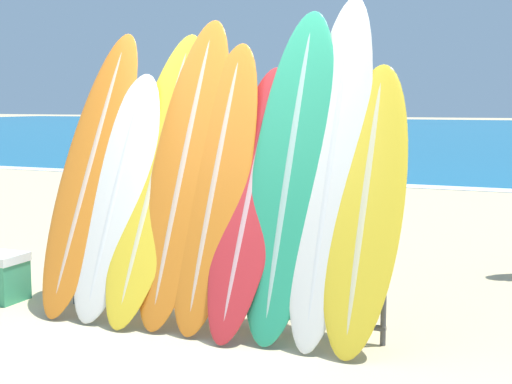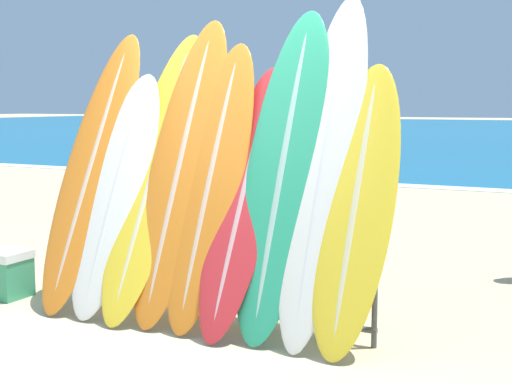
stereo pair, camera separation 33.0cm
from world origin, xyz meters
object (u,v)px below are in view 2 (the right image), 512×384
Objects in this scene: surfboard_slot_7 at (325,163)px; surfboard_slot_1 at (117,191)px; surfboard_slot_8 at (357,205)px; person_far_left at (247,178)px; cooler_box at (2,273)px; person_mid_beach at (368,148)px; surfboard_slot_3 at (182,166)px; surfboard_slot_4 at (212,182)px; surfboard_slot_2 at (155,171)px; surfboard_slot_6 at (284,169)px; surfboard_rack at (209,260)px; surfboard_slot_5 at (244,197)px; surfboard_slot_0 at (93,166)px.

surfboard_slot_1 is at bearing -176.01° from surfboard_slot_7.
surfboard_slot_8 is 3.26m from person_far_left.
person_far_left is at bearing 68.84° from cooler_box.
surfboard_slot_7 reaches higher than cooler_box.
person_mid_beach is 8.60m from cooler_box.
surfboard_slot_3 is 1.20× the size of surfboard_slot_8.
surfboard_slot_4 is 1.42× the size of person_far_left.
surfboard_slot_1 is at bearing -161.63° from surfboard_slot_2.
surfboard_slot_4 is at bearing -175.54° from surfboard_slot_6.
surfboard_slot_2 is 1.05× the size of surfboard_slot_4.
surfboard_rack is at bearing -18.57° from surfboard_slot_3.
surfboard_slot_2 reaches higher than person_far_left.
surfboard_slot_7 is at bearing 5.93° from cooler_box.
surfboard_rack is 1.35× the size of surfboard_slot_5.
surfboard_slot_5 reaches higher than person_far_left.
surfboard_slot_8 reaches higher than cooler_box.
surfboard_rack is 1.11× the size of surfboard_slot_6.
surfboard_slot_7 reaches higher than person_far_left.
surfboard_slot_4 is 4.62× the size of cooler_box.
surfboard_slot_8 is (1.46, -0.09, -0.20)m from surfboard_slot_3.
cooler_box is at bearing -174.06° from surfboard_slot_6.
cooler_box is at bearing -173.63° from surfboard_slot_4.
cooler_box is at bearing -174.07° from surfboard_slot_7.
person_mid_beach is (-0.24, 8.29, -0.32)m from surfboard_slot_0.
surfboard_slot_7 is 1.27× the size of surfboard_slot_8.
surfboard_slot_6 is 1.58× the size of person_mid_beach.
surfboard_slot_7 reaches higher than person_mid_beach.
surfboard_slot_4 reaches higher than surfboard_slot_5.
surfboard_slot_0 reaches higher than surfboard_slot_5.
surfboard_slot_2 is 1.50× the size of person_mid_beach.
person_mid_beach is (-1.12, 8.29, -0.36)m from surfboard_slot_3.
surfboard_slot_3 is (0.26, -0.01, 0.05)m from surfboard_slot_2.
cooler_box is (-3.15, -0.18, -0.78)m from surfboard_slot_8.
surfboard_slot_8 is at bearing 3.26° from cooler_box.
surfboard_slot_2 reaches higher than surfboard_rack.
surfboard_slot_6 reaches higher than surfboard_slot_2.
surfboard_slot_1 is 0.89× the size of surfboard_slot_4.
surfboard_slot_1 is 0.82× the size of surfboard_slot_3.
surfboard_slot_4 is 2.63m from person_far_left.
surfboard_slot_5 is 8.54m from person_mid_beach.
person_far_left is at bearing 122.61° from surfboard_slot_6.
surfboard_slot_0 reaches higher than person_mid_beach.
surfboard_slot_6 is at bearing 9.66° from surfboard_rack.
person_mid_beach is at bearing 93.78° from surfboard_slot_1.
person_mid_beach is at bearing 99.61° from surfboard_slot_4.
person_far_left is (-1.53, 2.39, -0.37)m from surfboard_slot_6.
surfboard_slot_7 is at bearing 0.73° from surfboard_slot_0.
surfboard_slot_8 is (2.02, 0.00, 0.02)m from surfboard_slot_1.
surfboard_slot_1 reaches higher than cooler_box.
surfboard_slot_5 is at bearing -165.51° from surfboard_slot_6.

